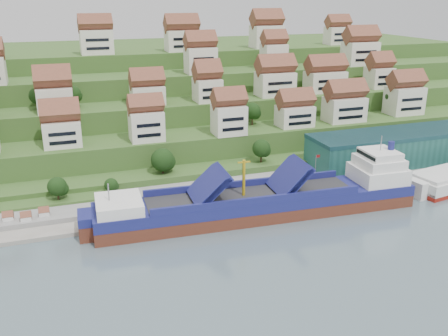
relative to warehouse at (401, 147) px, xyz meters
name	(u,v)px	position (x,y,z in m)	size (l,w,h in m)	color
ground	(270,212)	(-52.00, -17.00, -7.20)	(300.00, 300.00, 0.00)	slate
quay	(312,179)	(-32.00, -2.00, -6.10)	(180.00, 14.00, 2.20)	gray
pebble_beach	(28,223)	(-110.00, -5.00, -6.70)	(45.00, 20.00, 1.00)	gray
hillside	(173,95)	(-52.00, 86.55, 3.46)	(260.00, 128.00, 31.00)	#2D4C1E
hillside_village	(212,79)	(-48.13, 43.16, 17.04)	(155.58, 63.60, 28.96)	silver
hillside_trees	(218,107)	(-50.59, 29.47, 10.03)	(140.30, 62.12, 30.13)	#1A3913
warehouse	(401,147)	(0.00, 0.00, 0.00)	(60.00, 15.00, 10.00)	#1F564E
flagpole	(316,166)	(-33.89, -7.00, -0.32)	(1.28, 0.16, 8.00)	gray
beach_huts	(18,220)	(-112.00, -6.25, -5.10)	(14.40, 3.70, 2.20)	white
cargo_ship	(268,202)	(-53.29, -18.14, -3.82)	(80.82, 16.45, 17.84)	#58281A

